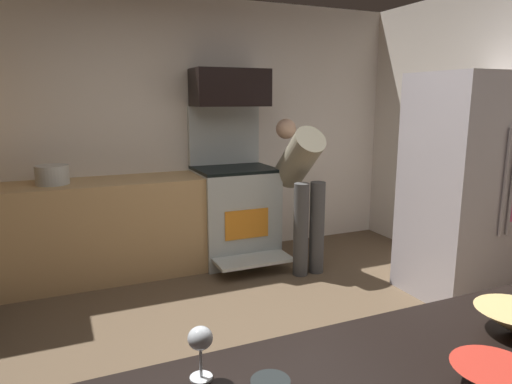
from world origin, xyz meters
name	(u,v)px	position (x,y,z in m)	size (l,w,h in m)	color
ground_plane	(266,374)	(0.00, 0.00, -0.01)	(5.20, 4.80, 0.02)	brown
wall_back	(170,131)	(0.00, 2.34, 1.30)	(5.20, 0.12, 2.60)	silver
lower_cabinet_run	(83,232)	(-0.90, 1.98, 0.45)	(2.40, 0.60, 0.90)	tan
oven_range	(234,210)	(0.55, 1.97, 0.51)	(0.76, 0.96, 1.55)	#B9C2BE
microwave	(230,88)	(0.55, 2.06, 1.73)	(0.74, 0.38, 0.36)	black
refrigerator	(468,186)	(2.03, 0.44, 0.91)	(0.90, 0.73, 1.82)	#B7B1B8
person_cook	(301,180)	(1.04, 1.47, 0.87)	(0.31, 0.69, 1.43)	#494949
mixing_bowl_small	(493,378)	(-0.09, -1.55, 0.93)	(0.21, 0.21, 0.06)	red
wine_glass_mid	(200,342)	(-0.75, -1.21, 1.01)	(0.07, 0.07, 0.15)	silver
stock_pot	(52,175)	(-1.11, 1.98, 0.98)	(0.28, 0.28, 0.16)	beige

